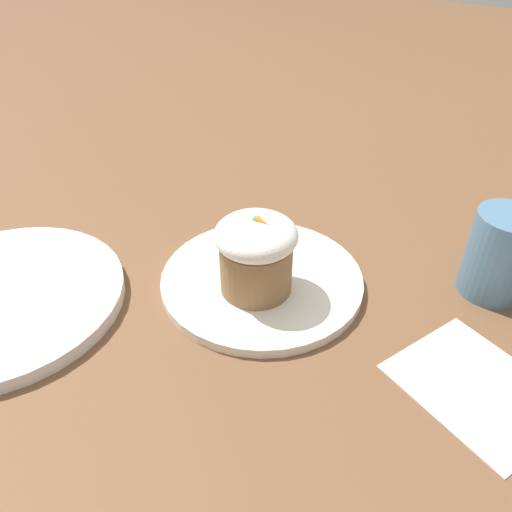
% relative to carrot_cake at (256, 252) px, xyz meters
% --- Properties ---
extents(ground_plane, '(4.00, 4.00, 0.00)m').
position_rel_carrot_cake_xyz_m(ground_plane, '(-0.01, 0.02, -0.06)').
color(ground_plane, brown).
extents(dessert_plate, '(0.24, 0.24, 0.01)m').
position_rel_carrot_cake_xyz_m(dessert_plate, '(-0.01, 0.02, -0.06)').
color(dessert_plate, white).
rests_on(dessert_plate, ground_plane).
extents(carrot_cake, '(0.09, 0.09, 0.10)m').
position_rel_carrot_cake_xyz_m(carrot_cake, '(0.00, 0.00, 0.00)').
color(carrot_cake, olive).
rests_on(carrot_cake, dessert_plate).
extents(spoon, '(0.09, 0.11, 0.01)m').
position_rel_carrot_cake_xyz_m(spoon, '(-0.03, 0.02, -0.05)').
color(spoon, '#B7B7BC').
rests_on(spoon, dessert_plate).
extents(coffee_cup, '(0.10, 0.07, 0.10)m').
position_rel_carrot_cake_xyz_m(coffee_cup, '(0.22, 0.17, -0.01)').
color(coffee_cup, teal).
rests_on(coffee_cup, ground_plane).
extents(side_plate, '(0.28, 0.28, 0.02)m').
position_rel_carrot_cake_xyz_m(side_plate, '(-0.23, -0.18, -0.05)').
color(side_plate, white).
rests_on(side_plate, ground_plane).
extents(paper_napkin, '(0.18, 0.17, 0.00)m').
position_rel_carrot_cake_xyz_m(paper_napkin, '(0.25, 0.01, -0.06)').
color(paper_napkin, white).
rests_on(paper_napkin, ground_plane).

